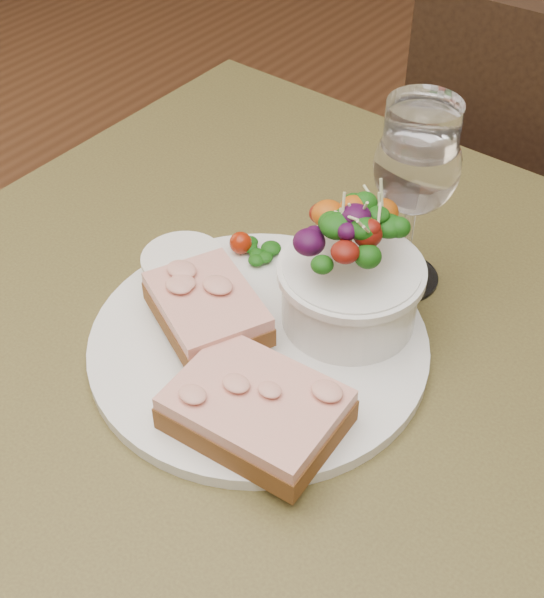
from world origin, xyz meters
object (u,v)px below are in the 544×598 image
Objects in this scene: sandwich_front at (256,410)px; wine_glass at (416,171)px; chair_far at (538,333)px; salad_bowl at (352,268)px; dinner_plate at (259,344)px; sandwich_back at (207,309)px; cafe_table at (284,433)px; ramekin at (184,270)px.

wine_glass is (-0.01, 0.23, 0.09)m from sandwich_front.
salad_bowl is (-0.02, -0.59, 0.53)m from chair_far.
dinner_plate is 2.18× the size of sandwich_front.
chair_far is at bearing 84.65° from sandwich_front.
wine_glass is (0.09, 0.17, 0.09)m from sandwich_back.
cafe_table is 11.40× the size of ramekin.
sandwich_back reaches higher than ramekin.
chair_far reaches higher than salad_bowl.
sandwich_back is (-0.07, -0.02, 0.14)m from cafe_table.
salad_bowl reaches higher than ramekin.
chair_far reaches higher than dinner_plate.
chair_far is 3.03× the size of dinner_plate.
sandwich_front is 1.03× the size of sandwich_back.
chair_far is 0.84m from sandwich_back.
wine_glass reaches higher than cafe_table.
dinner_plate is 2.34× the size of salad_bowl.
cafe_table is 2.70× the size of dinner_plate.
ramekin is at bearing 71.76° from chair_far.
ramekin is at bearing -158.49° from salad_bowl.
ramekin is 0.16m from salad_bowl.
wine_glass reaches higher than ramekin.
salad_bowl is 0.73× the size of wine_glass.
chair_far is 12.83× the size of ramekin.
wine_glass is at bearing 81.17° from cafe_table.
chair_far is 6.62× the size of sandwich_front.
chair_far is at bearing 87.83° from wine_glass.
sandwich_back is at bearing -136.59° from salad_bowl.
ramekin reaches higher than sandwich_front.
dinner_plate is 0.10m from ramekin.
chair_far is 6.85× the size of sandwich_back.
sandwich_front is 1.94× the size of ramekin.
wine_glass is (-0.02, -0.50, 0.58)m from chair_far.
wine_glass reaches higher than dinner_plate.
sandwich_front is 0.12m from sandwich_back.
ramekin is (-0.12, 0.01, 0.13)m from cafe_table.
chair_far is 7.09× the size of salad_bowl.
dinner_plate is 4.23× the size of ramekin.
cafe_table is 0.18m from ramekin.
dinner_plate is at bearing -171.81° from cafe_table.
dinner_plate is at bearing -107.78° from wine_glass.
salad_bowl is at bearing 84.03° from chair_far.
sandwich_back reaches higher than cafe_table.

